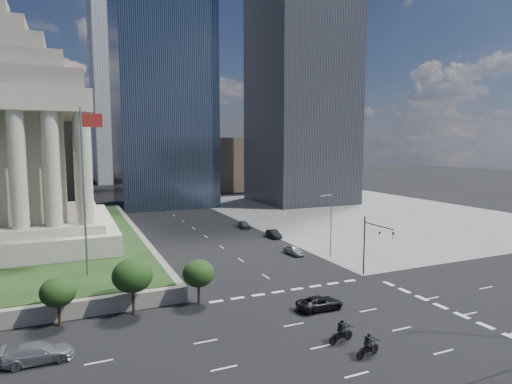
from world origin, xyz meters
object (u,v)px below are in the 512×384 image
parked_sedan_far (244,224)px  parked_sedan_near (294,250)px  suv_grey (38,353)px  motorcycle_lead (368,345)px  flagpole (85,182)px  traffic_signal_ne (373,239)px  motorcycle_trail (341,331)px  street_lamp_north (330,221)px  pickup_truck (320,303)px  parked_sedan_mid (274,234)px

parked_sedan_far → parked_sedan_near: bearing=-89.0°
suv_grey → motorcycle_lead: 26.96m
flagpole → parked_sedan_near: (30.83, 4.65, -12.37)m
traffic_signal_ne → suv_grey: 39.78m
flagpole → motorcycle_lead: size_ratio=7.49×
suv_grey → motorcycle_trail: bearing=-104.8°
street_lamp_north → motorcycle_trail: bearing=-121.5°
parked_sedan_near → pickup_truck: bearing=-114.0°
suv_grey → parked_sedan_far: suv_grey is taller
suv_grey → motorcycle_trail: motorcycle_trail is taller
flagpole → parked_sedan_near: bearing=8.6°
street_lamp_north → parked_sedan_near: street_lamp_north is taller
suv_grey → parked_sedan_far: (36.46, 45.29, -0.04)m
flagpole → suv_grey: 21.51m
pickup_truck → parked_sedan_near: (8.56, 21.32, 0.04)m
parked_sedan_near → parked_sedan_far: (1.00, 23.63, -0.00)m
pickup_truck → parked_sedan_far: bearing=-11.3°
parked_sedan_far → motorcycle_trail: bearing=-99.5°
parked_sedan_mid → motorcycle_lead: bearing=-104.2°
traffic_signal_ne → parked_sedan_far: bearing=93.7°
motorcycle_lead → flagpole: bearing=114.8°
traffic_signal_ne → motorcycle_lead: (-13.93, -16.72, -4.26)m
suv_grey → parked_sedan_far: size_ratio=1.24×
parked_sedan_mid → parked_sedan_far: bearing=99.8°
street_lamp_north → suv_grey: size_ratio=1.85×
parked_sedan_near → motorcycle_trail: (-11.00, -28.67, 0.30)m
traffic_signal_ne → parked_sedan_mid: bearing=92.1°
motorcycle_trail → traffic_signal_ne: bearing=32.8°
traffic_signal_ne → parked_sedan_far: traffic_signal_ne is taller
traffic_signal_ne → motorcycle_lead: bearing=-129.8°
parked_sedan_far → motorcycle_lead: size_ratio=1.63×
parked_sedan_far → traffic_signal_ne: bearing=-82.9°
flagpole → parked_sedan_mid: size_ratio=4.46×
street_lamp_north → suv_grey: 43.95m
flagpole → motorcycle_trail: 33.40m
parked_sedan_far → street_lamp_north: bearing=-79.7°
street_lamp_north → parked_sedan_mid: (-1.83, 16.14, -4.92)m
street_lamp_north → parked_sedan_mid: 16.97m
parked_sedan_near → parked_sedan_far: bearing=85.5°
traffic_signal_ne → street_lamp_north: street_lamp_north is taller
traffic_signal_ne → parked_sedan_near: 16.00m
pickup_truck → parked_sedan_near: bearing=-21.2°
pickup_truck → parked_sedan_far: size_ratio=1.17×
street_lamp_north → parked_sedan_far: bearing=97.0°
street_lamp_north → suv_grey: street_lamp_north is taller
suv_grey → parked_sedan_far: bearing=-37.6°
motorcycle_lead → suv_grey: bearing=145.9°
pickup_truck → motorcycle_trail: size_ratio=1.81×
parked_sedan_near → parked_sedan_mid: parked_sedan_near is taller
flagpole → street_lamp_north: 35.95m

